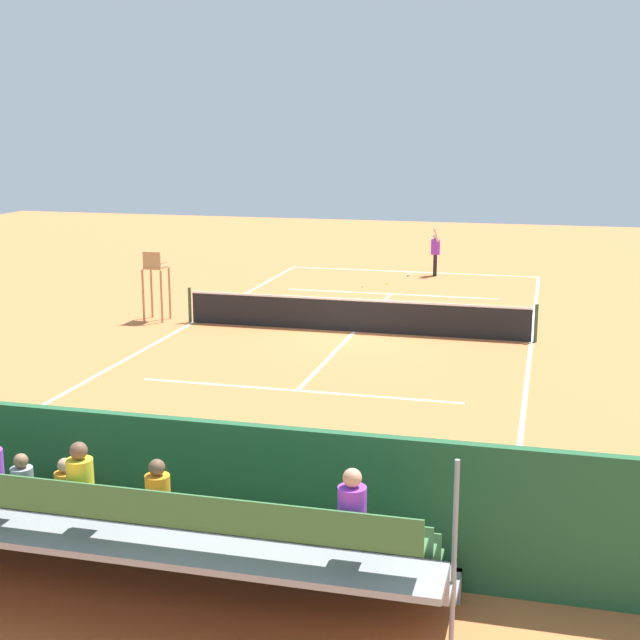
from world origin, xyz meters
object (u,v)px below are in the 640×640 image
at_px(umpire_chair, 155,278).
at_px(equipment_bag, 156,519).
at_px(tennis_player, 435,250).
at_px(tennis_ball_near, 387,283).
at_px(tennis_racket, 410,275).
at_px(bleacher_stand, 86,526).
at_px(courtside_bench, 265,503).
at_px(tennis_ball_far, 362,286).
at_px(tennis_net, 355,315).

height_order(umpire_chair, equipment_bag, umpire_chair).
relative_size(tennis_player, tennis_ball_near, 29.18).
height_order(tennis_player, tennis_racket, tennis_player).
relative_size(bleacher_stand, equipment_bag, 10.07).
xyz_separation_m(courtside_bench, equipment_bag, (1.65, 0.13, -0.38)).
relative_size(tennis_racket, tennis_ball_far, 8.71).
bearing_deg(tennis_net, courtside_bench, 96.74).
bearing_deg(tennis_ball_near, tennis_net, 93.59).
bearing_deg(bleacher_stand, tennis_ball_near, -89.01).
height_order(tennis_net, umpire_chair, umpire_chair).
xyz_separation_m(tennis_player, tennis_racket, (0.97, 0.14, -1.00)).
bearing_deg(tennis_ball_far, tennis_player, -125.33).
relative_size(tennis_net, tennis_ball_near, 156.06).
relative_size(umpire_chair, tennis_racket, 3.72).
bearing_deg(courtside_bench, tennis_player, -88.64).
height_order(umpire_chair, tennis_ball_near, umpire_chair).
relative_size(tennis_player, tennis_racket, 3.35).
height_order(bleacher_stand, tennis_racket, bleacher_stand).
height_order(courtside_bench, tennis_racket, courtside_bench).
distance_m(equipment_bag, tennis_racket, 23.58).
bearing_deg(bleacher_stand, tennis_racket, -90.29).
distance_m(tennis_ball_near, tennis_ball_far, 1.13).
distance_m(tennis_net, umpire_chair, 6.25).
height_order(bleacher_stand, courtside_bench, bleacher_stand).
bearing_deg(umpire_chair, tennis_ball_far, -124.70).
bearing_deg(bleacher_stand, equipment_bag, -90.35).
distance_m(bleacher_stand, equipment_bag, 2.13).
bearing_deg(tennis_racket, equipment_bag, 89.71).
relative_size(umpire_chair, courtside_bench, 1.19).
relative_size(courtside_bench, equipment_bag, 2.00).
xyz_separation_m(tennis_ball_near, tennis_ball_far, (0.76, 0.83, 0.00)).
height_order(tennis_player, tennis_ball_near, tennis_player).
xyz_separation_m(courtside_bench, tennis_ball_far, (2.82, -20.40, -0.53)).
bearing_deg(tennis_ball_near, tennis_ball_far, 47.72).
bearing_deg(tennis_ball_far, tennis_racket, -112.94).
xyz_separation_m(tennis_net, umpire_chair, (6.20, 0.01, 0.81)).
bearing_deg(equipment_bag, tennis_player, -92.63).
xyz_separation_m(equipment_bag, tennis_player, (-1.09, -23.72, 0.84)).
height_order(equipment_bag, tennis_ball_far, equipment_bag).
bearing_deg(tennis_player, tennis_ball_far, 54.67).
bearing_deg(tennis_player, tennis_ball_near, 57.46).
distance_m(courtside_bench, tennis_ball_far, 20.60).
distance_m(tennis_player, tennis_ball_far, 4.04).
xyz_separation_m(umpire_chair, tennis_ball_near, (-5.70, -7.97, -1.28)).
bearing_deg(tennis_racket, tennis_ball_far, 67.06).
height_order(equipment_bag, tennis_ball_near, equipment_bag).
relative_size(tennis_net, tennis_racket, 17.92).
relative_size(courtside_bench, tennis_player, 0.93).
distance_m(courtside_bench, tennis_player, 23.60).
xyz_separation_m(courtside_bench, tennis_player, (0.56, -23.59, 0.46)).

